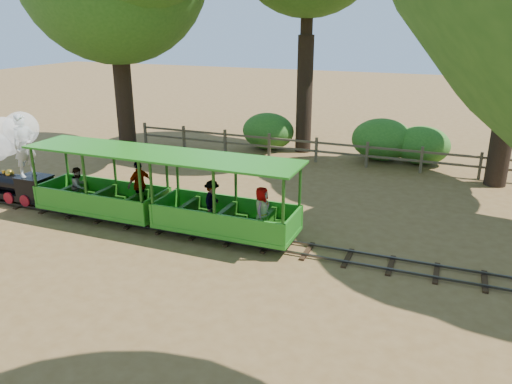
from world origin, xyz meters
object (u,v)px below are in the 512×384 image
at_px(locomotive, 11,150).
at_px(carriage_rear, 228,210).
at_px(carriage_front, 105,191).
at_px(fence, 341,150).

distance_m(locomotive, carriage_rear, 7.28).
bearing_deg(locomotive, carriage_front, -0.72).
bearing_deg(fence, locomotive, -136.50).
xyz_separation_m(carriage_front, carriage_rear, (3.83, -0.02, -0.01)).
bearing_deg(carriage_front, fence, 58.11).
xyz_separation_m(locomotive, fence, (8.36, 7.93, -1.08)).
xyz_separation_m(carriage_rear, fence, (1.14, 8.00, -0.23)).
distance_m(locomotive, fence, 11.58).
xyz_separation_m(locomotive, carriage_front, (3.40, -0.04, -0.84)).
relative_size(locomotive, carriage_rear, 0.75).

